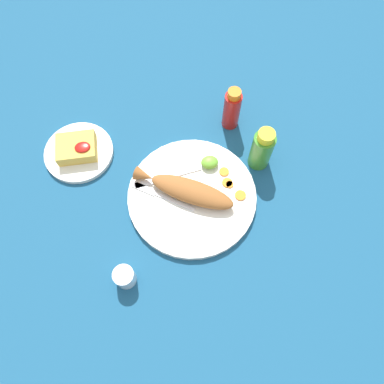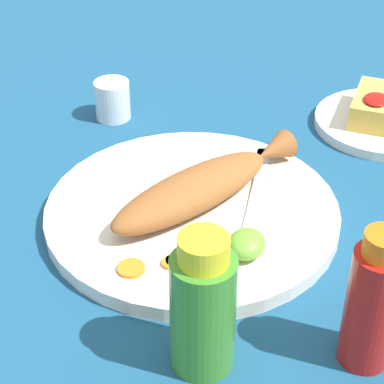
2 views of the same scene
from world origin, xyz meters
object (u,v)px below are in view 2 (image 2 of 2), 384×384
(fork_far, at_px, (257,183))
(side_plate_fries, at_px, (383,123))
(hot_sauce_bottle_green, at_px, (203,307))
(fork_near, at_px, (226,168))
(main_plate, at_px, (192,212))
(hot_sauce_bottle_red, at_px, (373,303))
(salt_cup, at_px, (113,102))
(fried_fish, at_px, (201,187))

(fork_far, bearing_deg, side_plate_fries, -36.92)
(hot_sauce_bottle_green, relative_size, side_plate_fries, 0.74)
(fork_near, bearing_deg, main_plate, -155.51)
(hot_sauce_bottle_red, height_order, hot_sauce_bottle_green, same)
(fork_near, relative_size, side_plate_fries, 0.84)
(main_plate, relative_size, hot_sauce_bottle_green, 2.39)
(fork_far, relative_size, hot_sauce_bottle_red, 1.27)
(salt_cup, bearing_deg, hot_sauce_bottle_red, 51.16)
(fork_far, height_order, salt_cup, salt_cup)
(main_plate, xyz_separation_m, hot_sauce_bottle_red, (0.15, 0.22, 0.06))
(main_plate, distance_m, fork_far, 0.09)
(side_plate_fries, bearing_deg, main_plate, -31.19)
(fork_far, distance_m, hot_sauce_bottle_green, 0.28)
(salt_cup, bearing_deg, main_plate, 45.47)
(fork_far, bearing_deg, salt_cup, 55.37)
(fork_near, relative_size, salt_cup, 2.86)
(hot_sauce_bottle_green, bearing_deg, fork_far, -174.59)
(fried_fish, height_order, fork_near, fried_fish)
(side_plate_fries, bearing_deg, hot_sauce_bottle_green, -10.93)
(fork_near, bearing_deg, salt_cup, 96.07)
(hot_sauce_bottle_green, distance_m, salt_cup, 0.48)
(hot_sauce_bottle_red, distance_m, side_plate_fries, 0.45)
(fork_near, bearing_deg, fork_far, -79.29)
(main_plate, height_order, salt_cup, salt_cup)
(hot_sauce_bottle_red, bearing_deg, hot_sauce_bottle_green, -68.08)
(hot_sauce_bottle_green, bearing_deg, salt_cup, -144.54)
(main_plate, distance_m, salt_cup, 0.27)
(main_plate, xyz_separation_m, fork_near, (-0.09, 0.01, 0.01))
(fork_far, relative_size, salt_cup, 3.23)
(main_plate, xyz_separation_m, salt_cup, (-0.19, -0.19, 0.02))
(fork_near, xyz_separation_m, side_plate_fries, (-0.21, 0.17, -0.01))
(fork_far, xyz_separation_m, salt_cup, (-0.12, -0.25, 0.01))
(fried_fish, xyz_separation_m, hot_sauce_bottle_red, (0.16, 0.22, 0.03))
(fork_near, distance_m, hot_sauce_bottle_red, 0.32)
(fried_fish, relative_size, fork_far, 1.45)
(fried_fish, xyz_separation_m, side_plate_fries, (-0.29, 0.17, -0.03))
(fork_far, distance_m, salt_cup, 0.28)
(main_plate, height_order, fried_fish, fried_fish)
(fried_fish, bearing_deg, fork_far, 165.57)
(fried_fish, xyz_separation_m, fork_far, (-0.06, 0.05, -0.02))
(fork_near, distance_m, salt_cup, 0.23)
(hot_sauce_bottle_green, bearing_deg, fork_near, -165.96)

